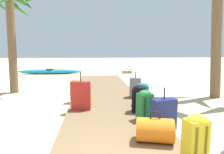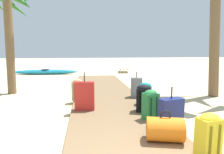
{
  "view_description": "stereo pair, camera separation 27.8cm",
  "coord_description": "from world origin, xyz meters",
  "px_view_note": "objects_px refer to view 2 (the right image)",
  "views": [
    {
      "loc": [
        -0.36,
        -1.47,
        1.44
      ],
      "look_at": [
        0.25,
        4.97,
        0.55
      ],
      "focal_mm": 31.81,
      "sensor_mm": 36.0,
      "label": 1
    },
    {
      "loc": [
        -0.63,
        -1.44,
        1.44
      ],
      "look_at": [
        0.25,
        4.97,
        0.55
      ],
      "focal_mm": 31.81,
      "sensor_mm": 36.0,
      "label": 2
    }
  ],
  "objects_px": {
    "backpack_teal": "(145,93)",
    "backpack_yellow": "(209,135)",
    "backpack_green": "(151,104)",
    "lounge_chair": "(124,67)",
    "suitcase_grey": "(136,87)",
    "backpack_tan": "(78,89)",
    "suitcase_red": "(85,96)",
    "backpack_black": "(144,97)",
    "kayak": "(45,72)",
    "palm_tree_far_left": "(7,5)",
    "suitcase_navy": "(171,113)",
    "duffel_bag_orange": "(165,129)"
  },
  "relations": [
    {
      "from": "duffel_bag_orange",
      "to": "suitcase_grey",
      "type": "distance_m",
      "value": 2.8
    },
    {
      "from": "backpack_yellow",
      "to": "suitcase_grey",
      "type": "bearing_deg",
      "value": 90.57
    },
    {
      "from": "suitcase_red",
      "to": "suitcase_grey",
      "type": "height_order",
      "value": "suitcase_red"
    },
    {
      "from": "backpack_tan",
      "to": "backpack_teal",
      "type": "distance_m",
      "value": 1.81
    },
    {
      "from": "suitcase_red",
      "to": "palm_tree_far_left",
      "type": "distance_m",
      "value": 4.23
    },
    {
      "from": "backpack_yellow",
      "to": "lounge_chair",
      "type": "xyz_separation_m",
      "value": [
        1.0,
        10.33,
        -0.06
      ]
    },
    {
      "from": "backpack_teal",
      "to": "duffel_bag_orange",
      "type": "bearing_deg",
      "value": -99.1
    },
    {
      "from": "palm_tree_far_left",
      "to": "backpack_black",
      "type": "bearing_deg",
      "value": -37.35
    },
    {
      "from": "backpack_tan",
      "to": "suitcase_navy",
      "type": "relative_size",
      "value": 0.79
    },
    {
      "from": "kayak",
      "to": "backpack_yellow",
      "type": "bearing_deg",
      "value": -68.97
    },
    {
      "from": "suitcase_red",
      "to": "backpack_black",
      "type": "distance_m",
      "value": 1.32
    },
    {
      "from": "backpack_black",
      "to": "kayak",
      "type": "bearing_deg",
      "value": 114.35
    },
    {
      "from": "backpack_green",
      "to": "backpack_black",
      "type": "height_order",
      "value": "backpack_black"
    },
    {
      "from": "suitcase_navy",
      "to": "kayak",
      "type": "relative_size",
      "value": 0.19
    },
    {
      "from": "backpack_tan",
      "to": "suitcase_grey",
      "type": "bearing_deg",
      "value": 4.48
    },
    {
      "from": "backpack_teal",
      "to": "backpack_yellow",
      "type": "distance_m",
      "value": 2.55
    },
    {
      "from": "backpack_teal",
      "to": "suitcase_grey",
      "type": "relative_size",
      "value": 0.75
    },
    {
      "from": "backpack_yellow",
      "to": "backpack_black",
      "type": "distance_m",
      "value": 2.0
    },
    {
      "from": "backpack_black",
      "to": "suitcase_navy",
      "type": "bearing_deg",
      "value": -79.12
    },
    {
      "from": "backpack_teal",
      "to": "kayak",
      "type": "height_order",
      "value": "backpack_teal"
    },
    {
      "from": "palm_tree_far_left",
      "to": "kayak",
      "type": "distance_m",
      "value": 5.77
    },
    {
      "from": "duffel_bag_orange",
      "to": "backpack_teal",
      "type": "bearing_deg",
      "value": 80.9
    },
    {
      "from": "backpack_teal",
      "to": "lounge_chair",
      "type": "distance_m",
      "value": 7.84
    },
    {
      "from": "backpack_tan",
      "to": "suitcase_grey",
      "type": "relative_size",
      "value": 0.79
    },
    {
      "from": "palm_tree_far_left",
      "to": "lounge_chair",
      "type": "xyz_separation_m",
      "value": [
        4.89,
        5.54,
        -2.52
      ]
    },
    {
      "from": "suitcase_navy",
      "to": "backpack_green",
      "type": "xyz_separation_m",
      "value": [
        -0.2,
        0.5,
        0.04
      ]
    },
    {
      "from": "backpack_teal",
      "to": "backpack_yellow",
      "type": "bearing_deg",
      "value": -89.76
    },
    {
      "from": "backpack_tan",
      "to": "suitcase_red",
      "type": "relative_size",
      "value": 0.67
    },
    {
      "from": "suitcase_navy",
      "to": "backpack_black",
      "type": "xyz_separation_m",
      "value": [
        -0.19,
        0.99,
        0.05
      ]
    },
    {
      "from": "backpack_teal",
      "to": "suitcase_grey",
      "type": "bearing_deg",
      "value": 91.67
    },
    {
      "from": "lounge_chair",
      "to": "backpack_teal",
      "type": "bearing_deg",
      "value": -97.4
    },
    {
      "from": "suitcase_red",
      "to": "backpack_yellow",
      "type": "relative_size",
      "value": 1.45
    },
    {
      "from": "backpack_tan",
      "to": "backpack_teal",
      "type": "relative_size",
      "value": 1.04
    },
    {
      "from": "backpack_green",
      "to": "suitcase_grey",
      "type": "height_order",
      "value": "suitcase_grey"
    },
    {
      "from": "palm_tree_far_left",
      "to": "lounge_chair",
      "type": "bearing_deg",
      "value": 48.56
    },
    {
      "from": "backpack_tan",
      "to": "lounge_chair",
      "type": "bearing_deg",
      "value": 69.22
    },
    {
      "from": "backpack_teal",
      "to": "suitcase_grey",
      "type": "xyz_separation_m",
      "value": [
        -0.02,
        0.78,
        -0.01
      ]
    },
    {
      "from": "suitcase_navy",
      "to": "duffel_bag_orange",
      "type": "bearing_deg",
      "value": -123.32
    },
    {
      "from": "suitcase_red",
      "to": "palm_tree_far_left",
      "type": "relative_size",
      "value": 0.24
    },
    {
      "from": "suitcase_grey",
      "to": "kayak",
      "type": "height_order",
      "value": "suitcase_grey"
    },
    {
      "from": "backpack_teal",
      "to": "backpack_black",
      "type": "distance_m",
      "value": 0.6
    },
    {
      "from": "backpack_black",
      "to": "kayak",
      "type": "relative_size",
      "value": 0.16
    },
    {
      "from": "backpack_green",
      "to": "kayak",
      "type": "distance_m",
      "value": 9.11
    },
    {
      "from": "duffel_bag_orange",
      "to": "backpack_black",
      "type": "height_order",
      "value": "backpack_black"
    },
    {
      "from": "backpack_green",
      "to": "backpack_yellow",
      "type": "bearing_deg",
      "value": -81.15
    },
    {
      "from": "backpack_yellow",
      "to": "kayak",
      "type": "height_order",
      "value": "backpack_yellow"
    },
    {
      "from": "backpack_yellow",
      "to": "backpack_tan",
      "type": "bearing_deg",
      "value": 117.98
    },
    {
      "from": "suitcase_red",
      "to": "suitcase_navy",
      "type": "bearing_deg",
      "value": -40.95
    },
    {
      "from": "suitcase_grey",
      "to": "palm_tree_far_left",
      "type": "xyz_separation_m",
      "value": [
        -3.86,
        1.45,
        2.49
      ]
    },
    {
      "from": "backpack_teal",
      "to": "palm_tree_far_left",
      "type": "relative_size",
      "value": 0.15
    }
  ]
}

